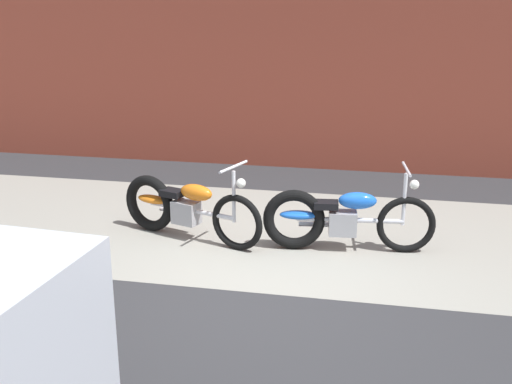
# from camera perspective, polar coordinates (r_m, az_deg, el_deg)

# --- Properties ---
(ground_plane) EXTENTS (80.00, 80.00, 0.00)m
(ground_plane) POSITION_cam_1_polar(r_m,az_deg,el_deg) (6.44, 0.18, -9.15)
(ground_plane) COLOR #2D2D30
(sidewalk_slab) EXTENTS (36.00, 3.50, 0.01)m
(sidewalk_slab) POSITION_cam_1_polar(r_m,az_deg,el_deg) (8.03, 2.64, -3.68)
(sidewalk_slab) COLOR gray
(sidewalk_slab) RESTS_ON ground
(brick_building_wall) EXTENTS (36.00, 0.50, 4.98)m
(brick_building_wall) POSITION_cam_1_polar(r_m,az_deg,el_deg) (10.93, 5.74, 15.17)
(brick_building_wall) COLOR brown
(brick_building_wall) RESTS_ON ground
(motorcycle_orange) EXTENTS (1.94, 0.85, 1.03)m
(motorcycle_orange) POSITION_cam_1_polar(r_m,az_deg,el_deg) (7.79, -6.80, -1.34)
(motorcycle_orange) COLOR black
(motorcycle_orange) RESTS_ON ground
(motorcycle_blue) EXTENTS (2.00, 0.58, 1.03)m
(motorcycle_blue) POSITION_cam_1_polar(r_m,az_deg,el_deg) (7.41, 7.27, -2.36)
(motorcycle_blue) COLOR black
(motorcycle_blue) RESTS_ON ground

